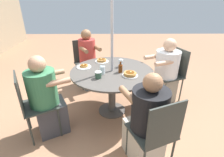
# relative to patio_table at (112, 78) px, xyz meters

# --- Properties ---
(ground_plane) EXTENTS (12.00, 12.00, 0.00)m
(ground_plane) POSITION_rel_patio_table_xyz_m (0.00, 0.00, -0.61)
(ground_plane) COLOR #9E7051
(patio_table) EXTENTS (1.24, 1.24, 0.73)m
(patio_table) POSITION_rel_patio_table_xyz_m (0.00, 0.00, 0.00)
(patio_table) COLOR #4C4742
(patio_table) RESTS_ON ground
(umbrella_pole) EXTENTS (0.04, 0.04, 2.18)m
(umbrella_pole) POSITION_rel_patio_table_xyz_m (0.00, 0.00, 0.48)
(umbrella_pole) COLOR #ADADB2
(umbrella_pole) RESTS_ON ground
(patio_chair_north) EXTENTS (0.55, 0.55, 0.93)m
(patio_chair_north) POSITION_rel_patio_table_xyz_m (-1.06, -0.43, -0.08)
(patio_chair_north) COLOR #333833
(patio_chair_north) RESTS_ON ground
(diner_north) EXTENTS (0.60, 0.53, 1.11)m
(diner_north) POSITION_rel_patio_table_xyz_m (-0.90, -0.37, -0.11)
(diner_north) COLOR beige
(diner_north) RESTS_ON ground
(patio_chair_east) EXTENTS (0.54, 0.54, 0.93)m
(patio_chair_east) POSITION_rel_patio_table_xyz_m (0.41, -1.07, -0.08)
(patio_chair_east) COLOR #333833
(patio_chair_east) RESTS_ON ground
(diner_east) EXTENTS (0.54, 0.61, 1.12)m
(diner_east) POSITION_rel_patio_table_xyz_m (0.35, -0.91, -0.11)
(diner_east) COLOR gray
(diner_east) RESTS_ON ground
(patio_chair_south) EXTENTS (0.57, 0.57, 0.93)m
(patio_chair_south) POSITION_rel_patio_table_xyz_m (1.01, 0.54, -0.08)
(patio_chair_south) COLOR #333833
(patio_chair_south) RESTS_ON ground
(diner_south) EXTENTS (0.54, 0.49, 1.17)m
(diner_south) POSITION_rel_patio_table_xyz_m (0.86, 0.46, -0.07)
(diner_south) COLOR slate
(diner_south) RESTS_ON ground
(patio_chair_west) EXTENTS (0.57, 0.57, 0.93)m
(patio_chair_west) POSITION_rel_patio_table_xyz_m (-0.53, 1.02, -0.08)
(patio_chair_west) COLOR #333833
(patio_chair_west) RESTS_ON ground
(diner_west) EXTENTS (0.53, 0.58, 1.12)m
(diner_west) POSITION_rel_patio_table_xyz_m (-0.45, 0.86, -0.10)
(diner_west) COLOR #3D3D42
(diner_west) RESTS_ON ground
(pancake_plate_a) EXTENTS (0.22, 0.22, 0.05)m
(pancake_plate_a) POSITION_rel_patio_table_xyz_m (0.14, 0.44, 0.13)
(pancake_plate_a) COLOR white
(pancake_plate_a) RESTS_ON patio_table
(pancake_plate_b) EXTENTS (0.22, 0.22, 0.07)m
(pancake_plate_b) POSITION_rel_patio_table_xyz_m (-0.18, -0.25, 0.14)
(pancake_plate_b) COLOR white
(pancake_plate_b) RESTS_ON patio_table
(pancake_plate_c) EXTENTS (0.22, 0.22, 0.06)m
(pancake_plate_c) POSITION_rel_patio_table_xyz_m (0.38, 0.17, 0.14)
(pancake_plate_c) COLOR white
(pancake_plate_c) RESTS_ON patio_table
(syrup_bottle) EXTENTS (0.08, 0.06, 0.16)m
(syrup_bottle) POSITION_rel_patio_table_xyz_m (-0.05, -0.12, 0.18)
(syrup_bottle) COLOR #602D0F
(syrup_bottle) RESTS_ON patio_table
(coffee_cup) EXTENTS (0.09, 0.09, 0.09)m
(coffee_cup) POSITION_rel_patio_table_xyz_m (-0.25, 0.19, 0.17)
(coffee_cup) COLOR #33513D
(coffee_cup) RESTS_ON patio_table
(drinking_glass_a) EXTENTS (0.07, 0.07, 0.12)m
(drinking_glass_a) POSITION_rel_patio_table_xyz_m (0.16, -0.14, 0.18)
(drinking_glass_a) COLOR silver
(drinking_glass_a) RESTS_ON patio_table
(drinking_glass_b) EXTENTS (0.08, 0.08, 0.12)m
(drinking_glass_b) POSITION_rel_patio_table_xyz_m (-0.12, 0.14, 0.18)
(drinking_glass_b) COLOR silver
(drinking_glass_b) RESTS_ON patio_table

